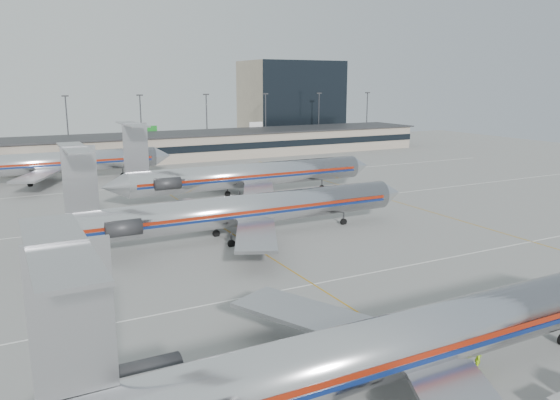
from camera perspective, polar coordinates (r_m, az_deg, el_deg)
ground at (r=43.83m, az=10.37°, el=-12.81°), size 260.00×260.00×0.00m
apron_markings at (r=51.40m, az=3.47°, el=-8.76°), size 160.00×0.15×0.02m
terminal at (r=132.28m, az=-16.57°, el=5.11°), size 162.00×17.00×6.25m
light_mast_row at (r=145.53m, az=-17.79°, el=7.78°), size 163.60×0.40×15.28m
distant_building at (r=181.32m, az=1.13°, el=10.36°), size 30.00×20.00×25.00m
jet_foreground at (r=33.41m, az=12.45°, el=-14.44°), size 46.95×27.65×12.29m
jet_second_row at (r=64.70m, az=-4.32°, el=-1.08°), size 46.74×27.52×12.23m
jet_third_row at (r=88.12m, az=-3.65°, el=2.61°), size 46.77×28.77×12.79m
jet_back_row at (r=110.01m, az=-23.76°, el=3.55°), size 47.50×29.22×12.99m
belt_loader at (r=38.58m, az=17.23°, el=-15.92°), size 4.01×1.69×2.07m
ramp_worker_near at (r=39.16m, az=20.01°, el=-15.22°), size 0.73×0.69×1.68m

